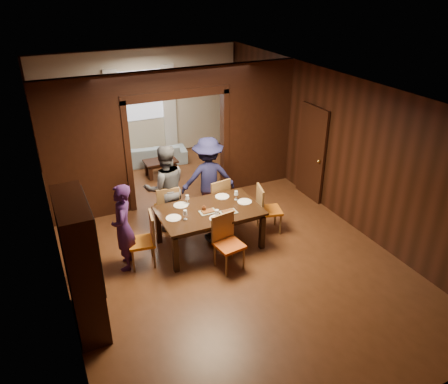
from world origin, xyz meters
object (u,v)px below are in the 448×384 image
person_purple (123,228)px  coffee_table (161,168)px  person_grey (166,188)px  hutch (81,265)px  chair_far_l (167,207)px  sofa (153,154)px  chair_right (270,209)px  person_navy (208,178)px  dining_table (210,228)px  chair_far_r (215,199)px  chair_near (229,244)px  chair_left (141,241)px

person_purple → coffee_table: bearing=169.6°
person_grey → hutch: size_ratio=0.87×
chair_far_l → hutch: 2.79m
sofa → chair_right: bearing=113.1°
person_navy → dining_table: size_ratio=0.94×
person_navy → chair_far_r: person_navy is taller
chair_far_r → chair_near: 1.64m
person_grey → chair_near: (0.54, -1.73, -0.39)m
sofa → chair_far_r: 3.48m
sofa → person_purple: bearing=76.6°
person_navy → chair_far_l: size_ratio=1.77×
chair_far_l → dining_table: bearing=126.2°
dining_table → chair_far_r: 0.94m
chair_left → chair_right: bearing=99.9°
sofa → dining_table: (-0.18, -4.26, 0.12)m
coffee_table → hutch: 5.23m
dining_table → chair_far_l: (-0.52, 0.92, 0.10)m
person_purple → person_navy: (2.01, 1.06, 0.08)m
person_navy → chair_far_r: bearing=107.3°
chair_left → person_navy: bearing=132.0°
coffee_table → hutch: hutch is taller
chair_right → chair_far_l: same height
chair_far_r → sofa: bearing=-94.8°
chair_far_r → chair_near: same height
sofa → chair_near: bearing=97.2°
person_navy → chair_left: bearing=44.2°
person_navy → dining_table: person_navy is taller
chair_right → chair_far_r: (-0.79, 0.81, 0.00)m
chair_far_r → coffee_table: bearing=-92.3°
chair_far_l → chair_left: bearing=58.0°
sofa → coffee_table: 0.84m
coffee_table → person_purple: bearing=-116.5°
person_purple → coffee_table: person_purple is taller
sofa → hutch: 5.98m
chair_near → hutch: size_ratio=0.48×
chair_right → hutch: 3.84m
person_purple → chair_left: person_purple is taller
person_purple → person_navy: 2.27m
coffee_table → person_navy: bearing=-82.6°
chair_far_l → chair_near: same height
sofa → coffee_table: size_ratio=2.21×
person_navy → sofa: 3.25m
person_navy → chair_near: person_navy is taller
chair_far_r → dining_table: bearing=49.9°
sofa → chair_left: 4.56m
coffee_table → chair_right: size_ratio=0.82×
chair_far_r → chair_right: bearing=124.7°
chair_near → person_purple: bearing=144.9°
dining_table → chair_left: chair_left is taller
chair_left → chair_right: (2.56, 0.04, 0.00)m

